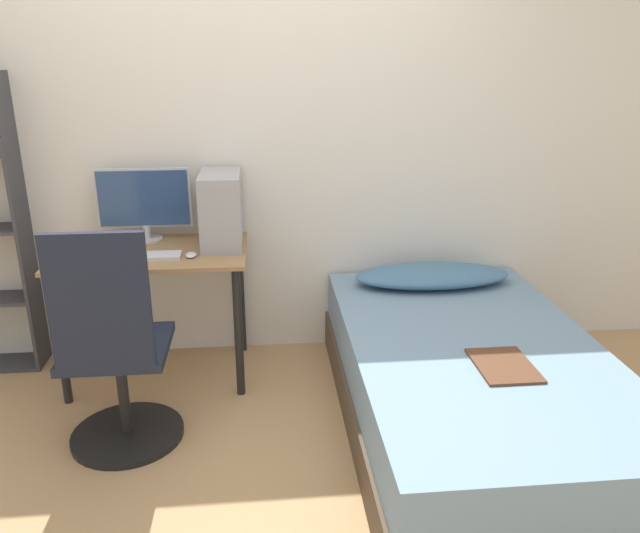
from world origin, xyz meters
The scene contains 11 objects.
ground_plane centered at (0.00, 0.00, 0.00)m, with size 14.00×14.00×0.00m, color tan.
wall_back centered at (0.00, 1.34, 1.25)m, with size 8.00×0.05×2.50m.
desk centered at (-0.52, 1.00, 0.61)m, with size 0.99×0.62×0.73m.
office_chair centered at (-0.60, 0.33, 0.42)m, with size 0.52×0.52×1.07m.
bed centered at (1.02, 0.31, 0.23)m, with size 1.17×2.01×0.46m.
pillow centered at (1.02, 1.05, 0.52)m, with size 0.89×0.36×0.11m.
magazine centered at (1.06, 0.07, 0.47)m, with size 0.24×0.32×0.01m.
monitor centered at (-0.58, 1.21, 0.95)m, with size 0.51×0.17×0.40m.
keyboard centered at (-0.56, 0.88, 0.74)m, with size 0.41×0.12×0.02m.
pc_tower centered at (-0.15, 1.09, 0.93)m, with size 0.21×0.40×0.39m.
mouse centered at (-0.31, 0.88, 0.74)m, with size 0.06×0.09×0.02m.
Camera 1 is at (0.06, -2.20, 1.74)m, focal length 35.00 mm.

